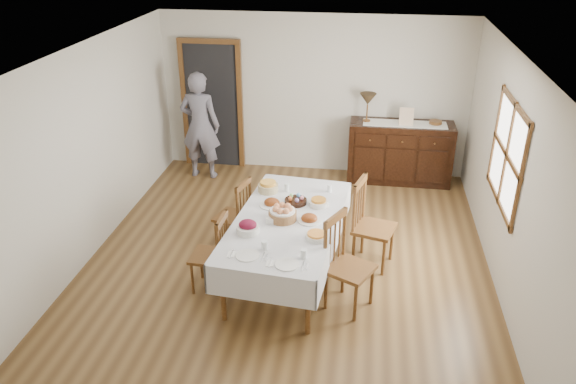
# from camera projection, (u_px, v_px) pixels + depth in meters

# --- Properties ---
(ground) EXTENTS (6.00, 6.00, 0.00)m
(ground) POSITION_uv_depth(u_px,v_px,m) (287.00, 263.00, 7.06)
(ground) COLOR brown
(room_shell) EXTENTS (5.02, 6.02, 2.65)m
(room_shell) POSITION_uv_depth(u_px,v_px,m) (280.00, 128.00, 6.73)
(room_shell) COLOR white
(room_shell) RESTS_ON ground
(dining_table) EXTENTS (1.38, 2.39, 0.79)m
(dining_table) POSITION_uv_depth(u_px,v_px,m) (287.00, 225.00, 6.52)
(dining_table) COLOR silver
(dining_table) RESTS_ON ground
(chair_left_near) EXTENTS (0.41, 0.41, 0.95)m
(chair_left_near) POSITION_uv_depth(u_px,v_px,m) (213.00, 252.00, 6.39)
(chair_left_near) COLOR #593618
(chair_left_near) RESTS_ON ground
(chair_left_far) EXTENTS (0.49, 0.49, 0.96)m
(chair_left_far) POSITION_uv_depth(u_px,v_px,m) (236.00, 214.00, 7.21)
(chair_left_far) COLOR #593618
(chair_left_far) RESTS_ON ground
(chair_right_near) EXTENTS (0.61, 0.61, 1.10)m
(chair_right_near) POSITION_uv_depth(u_px,v_px,m) (346.00, 262.00, 6.07)
(chair_right_near) COLOR #593618
(chair_right_near) RESTS_ON ground
(chair_right_far) EXTENTS (0.58, 0.58, 1.12)m
(chair_right_far) POSITION_uv_depth(u_px,v_px,m) (370.00, 223.00, 6.83)
(chair_right_far) COLOR #593618
(chair_right_far) RESTS_ON ground
(sideboard) EXTENTS (1.64, 0.59, 0.99)m
(sideboard) POSITION_uv_depth(u_px,v_px,m) (400.00, 152.00, 9.07)
(sideboard) COLOR black
(sideboard) RESTS_ON ground
(person) EXTENTS (0.60, 0.40, 1.88)m
(person) POSITION_uv_depth(u_px,v_px,m) (200.00, 122.00, 9.04)
(person) COLOR slate
(person) RESTS_ON ground
(bread_basket) EXTENTS (0.33, 0.33, 0.18)m
(bread_basket) POSITION_uv_depth(u_px,v_px,m) (283.00, 214.00, 6.42)
(bread_basket) COLOR brown
(bread_basket) RESTS_ON dining_table
(egg_basket) EXTENTS (0.27, 0.27, 0.11)m
(egg_basket) POSITION_uv_depth(u_px,v_px,m) (296.00, 201.00, 6.81)
(egg_basket) COLOR black
(egg_basket) RESTS_ON dining_table
(ham_platter_a) EXTENTS (0.31, 0.31, 0.11)m
(ham_platter_a) POSITION_uv_depth(u_px,v_px,m) (272.00, 203.00, 6.76)
(ham_platter_a) COLOR silver
(ham_platter_a) RESTS_ON dining_table
(ham_platter_b) EXTENTS (0.27, 0.27, 0.11)m
(ham_platter_b) POSITION_uv_depth(u_px,v_px,m) (309.00, 219.00, 6.41)
(ham_platter_b) COLOR silver
(ham_platter_b) RESTS_ON dining_table
(beet_bowl) EXTENTS (0.25, 0.25, 0.16)m
(beet_bowl) POSITION_uv_depth(u_px,v_px,m) (248.00, 227.00, 6.16)
(beet_bowl) COLOR silver
(beet_bowl) RESTS_ON dining_table
(carrot_bowl) EXTENTS (0.24, 0.24, 0.09)m
(carrot_bowl) POSITION_uv_depth(u_px,v_px,m) (319.00, 203.00, 6.75)
(carrot_bowl) COLOR silver
(carrot_bowl) RESTS_ON dining_table
(pineapple_bowl) EXTENTS (0.26, 0.26, 0.14)m
(pineapple_bowl) POSITION_uv_depth(u_px,v_px,m) (268.00, 187.00, 7.09)
(pineapple_bowl) COLOR tan
(pineapple_bowl) RESTS_ON dining_table
(casserole_dish) EXTENTS (0.24, 0.24, 0.07)m
(casserole_dish) POSITION_uv_depth(u_px,v_px,m) (316.00, 236.00, 6.06)
(casserole_dish) COLOR silver
(casserole_dish) RESTS_ON dining_table
(butter_dish) EXTENTS (0.15, 0.10, 0.07)m
(butter_dish) POSITION_uv_depth(u_px,v_px,m) (272.00, 220.00, 6.37)
(butter_dish) COLOR silver
(butter_dish) RESTS_ON dining_table
(setting_left) EXTENTS (0.43, 0.31, 0.10)m
(setting_left) POSITION_uv_depth(u_px,v_px,m) (253.00, 252.00, 5.79)
(setting_left) COLOR silver
(setting_left) RESTS_ON dining_table
(setting_right) EXTENTS (0.43, 0.31, 0.10)m
(setting_right) POSITION_uv_depth(u_px,v_px,m) (292.00, 261.00, 5.65)
(setting_right) COLOR silver
(setting_right) RESTS_ON dining_table
(glass_far_a) EXTENTS (0.06, 0.06, 0.11)m
(glass_far_a) POSITION_uv_depth(u_px,v_px,m) (287.00, 187.00, 7.10)
(glass_far_a) COLOR white
(glass_far_a) RESTS_ON dining_table
(glass_far_b) EXTENTS (0.06, 0.06, 0.10)m
(glass_far_b) POSITION_uv_depth(u_px,v_px,m) (330.00, 188.00, 7.08)
(glass_far_b) COLOR white
(glass_far_b) RESTS_ON dining_table
(runner) EXTENTS (1.30, 0.35, 0.01)m
(runner) POSITION_uv_depth(u_px,v_px,m) (405.00, 124.00, 8.82)
(runner) COLOR white
(runner) RESTS_ON sideboard
(table_lamp) EXTENTS (0.26, 0.26, 0.46)m
(table_lamp) POSITION_uv_depth(u_px,v_px,m) (368.00, 100.00, 8.77)
(table_lamp) COLOR brown
(table_lamp) RESTS_ON sideboard
(picture_frame) EXTENTS (0.22, 0.08, 0.28)m
(picture_frame) POSITION_uv_depth(u_px,v_px,m) (406.00, 117.00, 8.71)
(picture_frame) COLOR beige
(picture_frame) RESTS_ON sideboard
(deco_bowl) EXTENTS (0.20, 0.20, 0.06)m
(deco_bowl) POSITION_uv_depth(u_px,v_px,m) (436.00, 123.00, 8.80)
(deco_bowl) COLOR #593618
(deco_bowl) RESTS_ON sideboard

